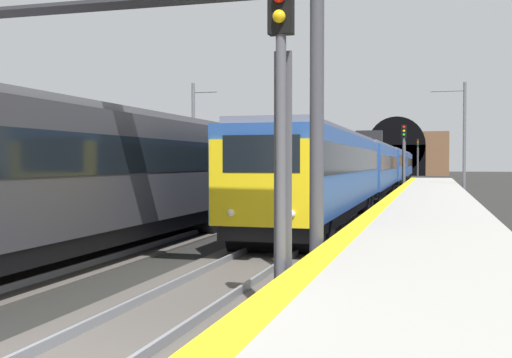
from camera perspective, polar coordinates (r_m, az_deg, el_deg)
name	(u,v)px	position (r m, az deg, el deg)	size (l,w,h in m)	color
platform_right_edge_strip	(256,311)	(6.68, -0.01, -11.95)	(112.00, 0.50, 0.01)	yellow
train_main_approaching	(380,166)	(52.64, 11.23, 1.13)	(74.75, 2.98, 4.64)	#264C99
train_adjacent_platform	(214,168)	(25.52, -3.83, 0.96)	(41.01, 2.89, 4.85)	#333338
railway_signal_near	(281,128)	(9.65, 2.30, 4.63)	(0.39, 0.38, 5.24)	#4C4C54
railway_signal_mid	(404,152)	(51.15, 13.29, 2.39)	(0.39, 0.38, 5.47)	#4C4C54
railway_signal_far	(418,155)	(97.72, 14.49, 2.14)	(0.39, 0.38, 5.95)	#4C4C54
overhead_signal_gantry	(126,42)	(14.06, -11.77, 12.07)	(0.70, 8.61, 6.75)	#3F3F47
tunnel_portal	(397,154)	(116.33, 12.66, 2.27)	(2.65, 18.18, 10.62)	brown
catenary_mast_near	(194,141)	(40.58, -5.69, 3.47)	(0.22, 1.72, 7.58)	#595B60
catenary_mast_far	(464,138)	(46.57, 18.36, 3.54)	(0.22, 2.45, 8.14)	#595B60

